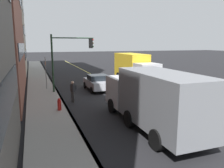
{
  "coord_description": "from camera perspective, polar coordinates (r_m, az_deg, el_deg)",
  "views": [
    {
      "loc": [
        -16.68,
        8.0,
        4.38
      ],
      "look_at": [
        -1.59,
        2.53,
        1.44
      ],
      "focal_mm": 35.77,
      "sensor_mm": 36.0,
      "label": 1
    }
  ],
  "objects": [
    {
      "name": "curb_edge",
      "position": [
        17.35,
        -12.55,
        -4.23
      ],
      "size": [
        80.0,
        0.16,
        0.15
      ],
      "primitive_type": "cube",
      "color": "slate",
      "rests_on": "ground"
    },
    {
      "name": "car_silver",
      "position": [
        21.11,
        -3.67,
        0.44
      ],
      "size": [
        4.04,
        2.05,
        1.46
      ],
      "color": "#A8AAB2",
      "rests_on": "ground"
    },
    {
      "name": "pedestrian_with_backpack",
      "position": [
        16.88,
        -9.93,
        -1.52
      ],
      "size": [
        0.44,
        0.45,
        1.62
      ],
      "color": "#383838",
      "rests_on": "ground"
    },
    {
      "name": "street_sign_post",
      "position": [
        21.6,
        -16.57,
        3.16
      ],
      "size": [
        0.6,
        0.08,
        3.11
      ],
      "color": "slate",
      "rests_on": "ground"
    },
    {
      "name": "traffic_light_mast",
      "position": [
        20.16,
        -10.81,
        7.8
      ],
      "size": [
        0.28,
        3.79,
        5.13
      ],
      "color": "#1E3823",
      "rests_on": "ground"
    },
    {
      "name": "truck_gray",
      "position": [
        11.68,
        10.32,
        -3.47
      ],
      "size": [
        7.91,
        2.44,
        3.03
      ],
      "color": "silver",
      "rests_on": "ground"
    },
    {
      "name": "fire_hydrant",
      "position": [
        14.71,
        -13.3,
        -5.33
      ],
      "size": [
        0.24,
        0.24,
        0.94
      ],
      "color": "red",
      "rests_on": "ground"
    },
    {
      "name": "lane_stripe_center",
      "position": [
        19.01,
        5.55,
        -2.96
      ],
      "size": [
        80.0,
        0.16,
        0.01
      ],
      "primitive_type": "cube",
      "color": "#D8CC4C",
      "rests_on": "ground"
    },
    {
      "name": "truck_yellow",
      "position": [
        25.4,
        5.74,
        4.26
      ],
      "size": [
        7.49,
        2.39,
        3.18
      ],
      "color": "silver",
      "rests_on": "ground"
    },
    {
      "name": "car_tan",
      "position": [
        16.8,
        21.89,
        -2.91
      ],
      "size": [
        3.91,
        2.13,
        1.39
      ],
      "color": "tan",
      "rests_on": "ground"
    },
    {
      "name": "ground",
      "position": [
        19.01,
        5.55,
        -2.98
      ],
      "size": [
        200.0,
        200.0,
        0.0
      ],
      "primitive_type": "plane",
      "color": "black"
    },
    {
      "name": "sidewalk_slab",
      "position": [
        17.24,
        -16.63,
        -4.51
      ],
      "size": [
        80.0,
        2.63,
        0.15
      ],
      "primitive_type": "cube",
      "color": "gray",
      "rests_on": "ground"
    }
  ]
}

